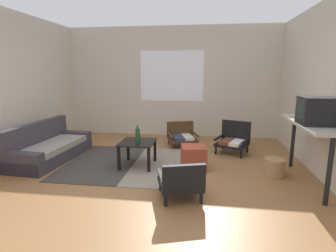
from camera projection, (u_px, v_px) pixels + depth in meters
The scene contains 14 objects.
ground_plane at pixel (147, 181), 4.04m from camera, with size 7.80×7.80×0.00m, color olive.
far_wall_with_window at pixel (172, 82), 6.73m from camera, with size 5.60×0.13×2.70m.
area_rug at pixel (134, 163), 4.79m from camera, with size 2.39×1.99×0.01m.
couch at pixel (49, 148), 5.00m from camera, with size 0.82×1.78×0.69m.
coffee_table at pixel (138, 146), 4.62m from camera, with size 0.58×0.62×0.44m.
armchair_by_window at pixel (182, 135), 5.98m from camera, with size 0.75×0.71×0.50m.
armchair_striped_foreground at pixel (181, 181), 3.43m from camera, with size 0.67×0.67×0.52m.
armchair_corner at pixel (233, 139), 5.43m from camera, with size 0.75×0.72×0.62m.
ottoman_orange at pixel (193, 157), 4.52m from camera, with size 0.40×0.40×0.39m, color #993D28.
console_shelf at pixel (311, 129), 3.83m from camera, with size 0.46×1.52×0.91m.
crt_television at pixel (317, 111), 3.62m from camera, with size 0.44×0.39×0.37m.
clay_vase at pixel (302, 110), 4.20m from camera, with size 0.19×0.19×0.34m.
glass_bottle at pixel (138, 135), 4.51m from camera, with size 0.07×0.07×0.30m.
wicker_basket at pixel (274, 167), 4.23m from camera, with size 0.32×0.32×0.27m, color #9E7A4C.
Camera 1 is at (0.84, -3.71, 1.63)m, focal length 28.69 mm.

